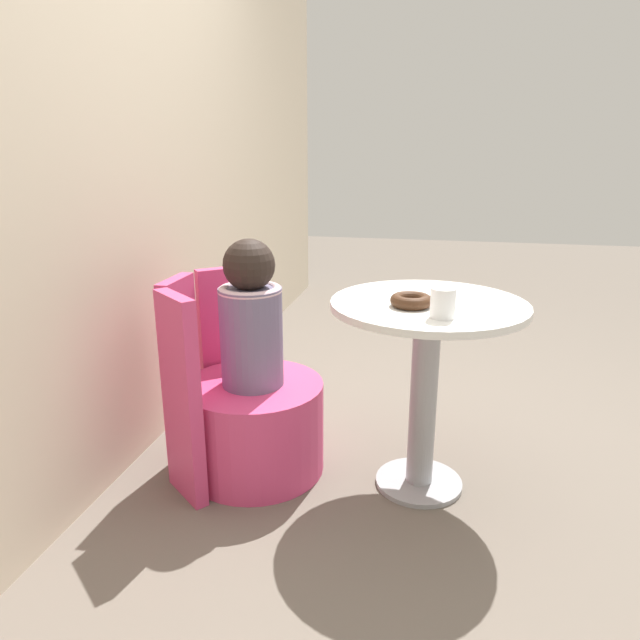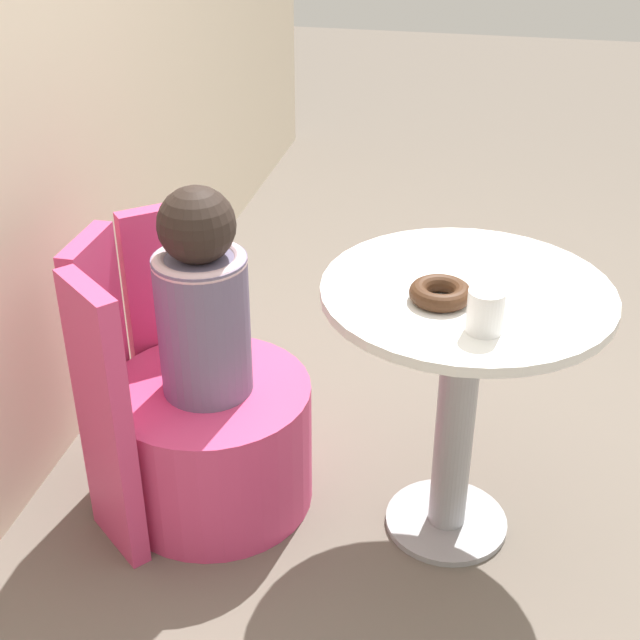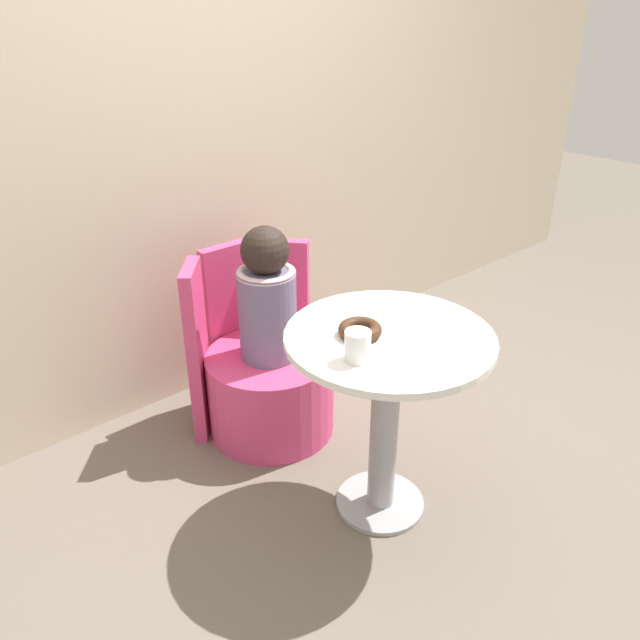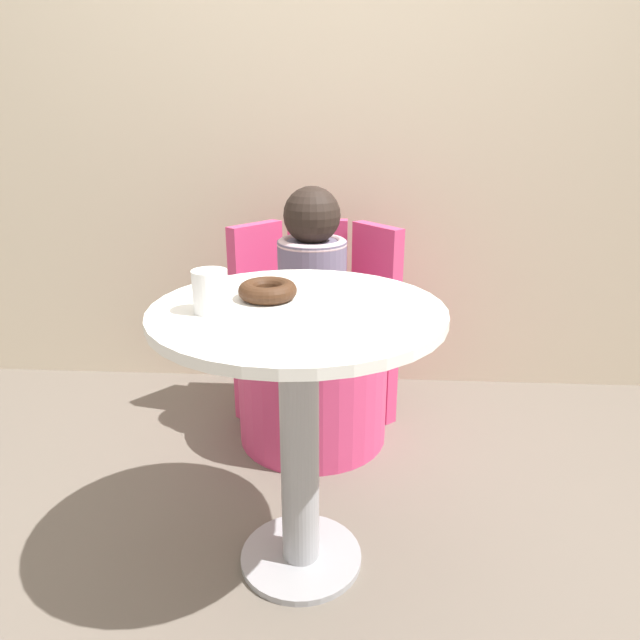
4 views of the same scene
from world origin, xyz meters
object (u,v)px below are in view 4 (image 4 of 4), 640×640
object	(u,v)px
round_table	(299,383)
child_figure	(312,274)
donut	(268,290)
cup	(210,291)
tub_chair	(313,391)

from	to	relation	value
round_table	child_figure	distance (m)	0.64
child_figure	donut	size ratio (longest dim) A/B	3.97
round_table	cup	xyz separation A→B (m)	(-0.19, -0.04, 0.24)
round_table	child_figure	world-z (taller)	child_figure
donut	cup	world-z (taller)	cup
round_table	tub_chair	bearing A→B (deg)	91.31
donut	child_figure	bearing A→B (deg)	83.91
tub_chair	child_figure	distance (m)	0.44
round_table	tub_chair	size ratio (longest dim) A/B	1.34
tub_chair	donut	world-z (taller)	donut
cup	tub_chair	bearing A→B (deg)	75.84
round_table	donut	world-z (taller)	donut
tub_chair	cup	distance (m)	0.91
round_table	child_figure	bearing A→B (deg)	91.31
round_table	donut	xyz separation A→B (m)	(-0.08, 0.06, 0.21)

